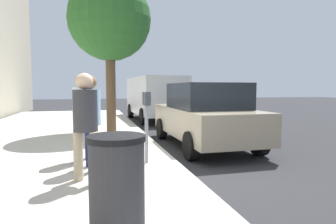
{
  "coord_description": "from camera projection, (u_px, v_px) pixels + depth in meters",
  "views": [
    {
      "loc": [
        -5.78,
        1.63,
        1.63
      ],
      "look_at": [
        -0.27,
        0.19,
        1.16
      ],
      "focal_mm": 30.46,
      "sensor_mm": 36.0,
      "label": 1
    }
  ],
  "objects": [
    {
      "name": "ground_plane",
      "position": [
        174.0,
        164.0,
        6.12
      ],
      "size": [
        80.0,
        80.0,
        0.0
      ],
      "primitive_type": "plane",
      "color": "#2B2B2D",
      "rests_on": "ground"
    },
    {
      "name": "sidewalk_slab",
      "position": [
        20.0,
        171.0,
        5.36
      ],
      "size": [
        28.0,
        6.0,
        0.15
      ],
      "primitive_type": "cube",
      "color": "#B7B2A8",
      "rests_on": "ground_plane"
    },
    {
      "name": "parking_meter",
      "position": [
        146.0,
        112.0,
        5.59
      ],
      "size": [
        0.36,
        0.12,
        1.41
      ],
      "color": "gray",
      "rests_on": "sidewalk_slab"
    },
    {
      "name": "pedestrian_at_meter",
      "position": [
        90.0,
        115.0,
        5.14
      ],
      "size": [
        0.52,
        0.37,
        1.71
      ],
      "rotation": [
        0.0,
        0.0,
        -1.42
      ],
      "color": "#191E4C",
      "rests_on": "sidewalk_slab"
    },
    {
      "name": "pedestrian_bystander",
      "position": [
        85.0,
        119.0,
        4.4
      ],
      "size": [
        0.42,
        0.41,
        1.71
      ],
      "rotation": [
        0.0,
        0.0,
        -0.8
      ],
      "color": "tan",
      "rests_on": "sidewalk_slab"
    },
    {
      "name": "parking_officer",
      "position": [
        82.0,
        110.0,
        5.76
      ],
      "size": [
        0.47,
        0.38,
        1.76
      ],
      "rotation": [
        0.0,
        0.0,
        -2.14
      ],
      "color": "#191E4C",
      "rests_on": "sidewalk_slab"
    },
    {
      "name": "parked_sedan_near",
      "position": [
        204.0,
        115.0,
        7.95
      ],
      "size": [
        4.41,
        1.98,
        1.77
      ],
      "color": "gray",
      "rests_on": "ground_plane"
    },
    {
      "name": "parked_van_far",
      "position": [
        154.0,
        96.0,
        14.48
      ],
      "size": [
        5.28,
        2.28,
        2.18
      ],
      "color": "silver",
      "rests_on": "ground_plane"
    },
    {
      "name": "street_tree",
      "position": [
        110.0,
        20.0,
        9.38
      ],
      "size": [
        2.72,
        2.72,
        5.11
      ],
      "color": "brown",
      "rests_on": "sidewalk_slab"
    },
    {
      "name": "traffic_signal",
      "position": [
        110.0,
        69.0,
        14.05
      ],
      "size": [
        0.24,
        0.44,
        3.6
      ],
      "color": "black",
      "rests_on": "sidewalk_slab"
    },
    {
      "name": "trash_bin",
      "position": [
        117.0,
        184.0,
        2.89
      ],
      "size": [
        0.59,
        0.59,
        1.01
      ],
      "color": "#2D2D33",
      "rests_on": "sidewalk_slab"
    }
  ]
}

